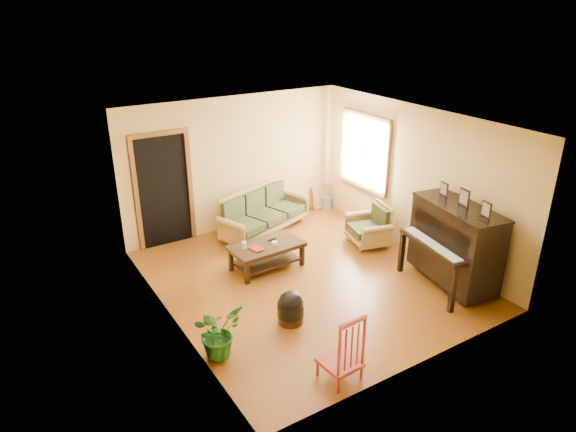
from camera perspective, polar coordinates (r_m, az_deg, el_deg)
floor at (r=8.47m, az=2.07°, el=-6.98°), size 5.00×5.00×0.00m
doorway at (r=9.51m, az=-13.63°, el=2.65°), size 1.08×0.16×2.05m
window at (r=10.09m, az=8.56°, el=7.08°), size 0.12×1.36×1.46m
sofa at (r=9.95m, az=-2.62°, el=0.49°), size 2.11×1.42×0.84m
coffee_table at (r=8.70m, az=-2.38°, el=-4.48°), size 1.25×0.72×0.44m
armchair at (r=9.55m, az=8.85°, el=-1.00°), size 0.89×0.92×0.77m
piano at (r=8.42m, az=18.03°, el=-3.19°), size 1.16×1.67×1.35m
footstool at (r=7.35m, az=0.29°, el=-10.51°), size 0.45×0.45×0.36m
red_chair at (r=6.26m, az=5.86°, el=-14.19°), size 0.47×0.50×0.93m
leaning_frame at (r=11.15m, az=3.62°, el=2.17°), size 0.40×0.12×0.53m
ceramic_crock at (r=11.19m, az=4.27°, el=1.50°), size 0.25×0.25×0.27m
potted_plant at (r=6.72m, az=-7.79°, el=-12.65°), size 0.79×0.74×0.69m
book at (r=8.39m, az=-4.00°, el=-3.80°), size 0.22×0.27×0.02m
candle at (r=8.44m, az=-4.89°, el=-3.28°), size 0.10×0.10×0.13m
glass_jar at (r=8.55m, az=-1.48°, el=-3.07°), size 0.12×0.12×0.06m
remote at (r=8.75m, az=-1.80°, el=-2.61°), size 0.16×0.07×0.02m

